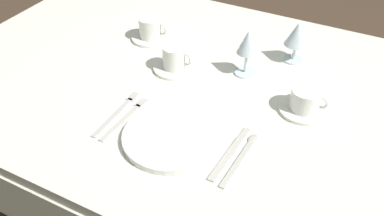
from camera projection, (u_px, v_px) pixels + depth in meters
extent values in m
cube|color=silver|center=(214.00, 91.00, 1.32)|extent=(1.80, 1.10, 0.04)
cube|color=silver|center=(269.00, 42.00, 1.76)|extent=(1.80, 0.01, 0.18)
cylinder|color=brown|center=(106.00, 59.00, 2.15)|extent=(0.07, 0.07, 0.70)
cylinder|color=white|center=(171.00, 137.00, 1.12)|extent=(0.26, 0.26, 0.02)
cube|color=beige|center=(121.00, 122.00, 1.17)|extent=(0.02, 0.17, 0.00)
cube|color=beige|center=(141.00, 103.00, 1.24)|extent=(0.02, 0.04, 0.00)
cube|color=beige|center=(113.00, 117.00, 1.19)|extent=(0.02, 0.19, 0.00)
cube|color=beige|center=(133.00, 97.00, 1.26)|extent=(0.02, 0.04, 0.00)
cube|color=beige|center=(227.00, 158.00, 1.06)|extent=(0.03, 0.18, 0.00)
cube|color=beige|center=(243.00, 135.00, 1.13)|extent=(0.02, 0.06, 0.00)
cube|color=beige|center=(237.00, 164.00, 1.05)|extent=(0.02, 0.18, 0.00)
ellipsoid|color=beige|center=(253.00, 139.00, 1.12)|extent=(0.03, 0.04, 0.01)
cylinder|color=white|center=(151.00, 37.00, 1.53)|extent=(0.14, 0.14, 0.01)
cylinder|color=white|center=(151.00, 27.00, 1.50)|extent=(0.08, 0.08, 0.07)
torus|color=white|center=(161.00, 29.00, 1.49)|extent=(0.05, 0.01, 0.05)
cylinder|color=white|center=(174.00, 68.00, 1.38)|extent=(0.14, 0.14, 0.01)
cylinder|color=white|center=(174.00, 57.00, 1.35)|extent=(0.08, 0.08, 0.07)
torus|color=white|center=(185.00, 59.00, 1.33)|extent=(0.05, 0.01, 0.05)
cylinder|color=white|center=(303.00, 109.00, 1.21)|extent=(0.14, 0.14, 0.01)
cylinder|color=white|center=(305.00, 99.00, 1.19)|extent=(0.09, 0.09, 0.06)
torus|color=white|center=(321.00, 102.00, 1.17)|extent=(0.04, 0.01, 0.04)
cylinder|color=silver|center=(293.00, 60.00, 1.42)|extent=(0.07, 0.07, 0.01)
cylinder|color=silver|center=(294.00, 52.00, 1.40)|extent=(0.01, 0.01, 0.06)
cone|color=silver|center=(297.00, 34.00, 1.36)|extent=(0.08, 0.08, 0.08)
cylinder|color=silver|center=(245.00, 72.00, 1.36)|extent=(0.07, 0.07, 0.01)
cylinder|color=silver|center=(246.00, 62.00, 1.33)|extent=(0.01, 0.01, 0.07)
cone|color=silver|center=(248.00, 42.00, 1.29)|extent=(0.07, 0.07, 0.07)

